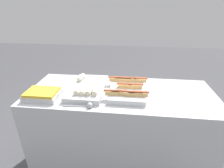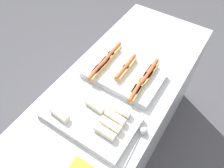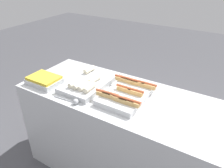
# 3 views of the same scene
# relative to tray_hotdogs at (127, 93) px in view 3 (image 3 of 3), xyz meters

# --- Properties ---
(counter) EXTENTS (1.82, 0.74, 0.94)m
(counter) POSITION_rel_tray_hotdogs_xyz_m (-0.06, 0.00, -0.51)
(counter) COLOR silver
(counter) RESTS_ON ground_plane
(tray_hotdogs) EXTENTS (0.40, 0.51, 0.10)m
(tray_hotdogs) POSITION_rel_tray_hotdogs_xyz_m (0.00, 0.00, 0.00)
(tray_hotdogs) COLOR silver
(tray_hotdogs) RESTS_ON counter
(tray_wraps) EXTENTS (0.33, 0.56, 0.10)m
(tray_wraps) POSITION_rel_tray_hotdogs_xyz_m (-0.39, -0.01, -0.01)
(tray_wraps) COLOR silver
(tray_wraps) RESTS_ON counter
(tray_side_front) EXTENTS (0.30, 0.22, 0.07)m
(tray_side_front) POSITION_rel_tray_hotdogs_xyz_m (-0.76, -0.20, -0.00)
(tray_side_front) COLOR silver
(tray_side_front) RESTS_ON counter
(serving_spoon_near) EXTENTS (0.25, 0.05, 0.05)m
(serving_spoon_near) POSITION_rel_tray_hotdogs_xyz_m (-0.32, -0.31, -0.02)
(serving_spoon_near) COLOR #B2B5BA
(serving_spoon_near) RESTS_ON counter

